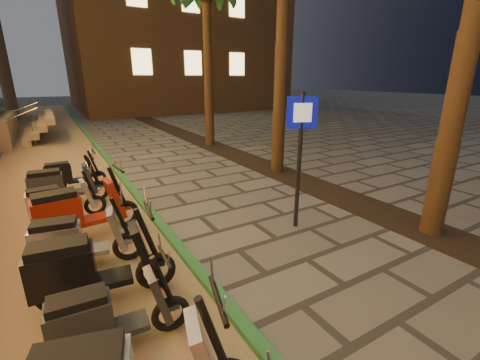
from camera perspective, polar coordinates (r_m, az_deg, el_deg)
parking_strip at (r=11.37m, az=-29.87°, el=0.52°), size 3.40×60.00×0.01m
green_curb at (r=11.47m, az=-21.49°, el=2.06°), size 0.18×60.00×0.10m
planting_strip at (r=9.06m, az=14.21°, el=-1.49°), size 1.20×40.00×0.02m
pedestrian_sign at (r=6.21m, az=10.67°, el=6.50°), size 0.56×0.25×2.67m
scooter_6 at (r=4.01m, az=-22.94°, el=-21.60°), size 1.49×0.52×1.05m
scooter_7 at (r=4.74m, az=-25.59°, el=-13.99°), size 1.82×0.70×1.28m
scooter_8 at (r=5.67m, az=-27.28°, el=-9.62°), size 1.61×0.70×1.13m
scooter_9 at (r=6.63m, az=-27.30°, el=-5.04°), size 1.86×0.69×1.30m
scooter_10 at (r=7.62m, az=-29.69°, el=-3.48°), size 1.49×0.52×1.05m
scooter_11 at (r=8.54m, az=-29.47°, el=-0.90°), size 1.68×0.59×1.19m
scooter_12 at (r=9.64m, az=-28.22°, el=0.83°), size 1.48×0.52×1.05m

